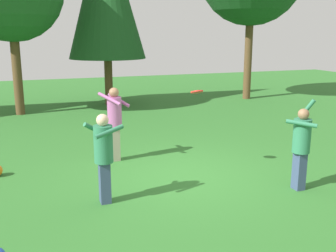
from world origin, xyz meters
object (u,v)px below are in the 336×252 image
object	(u,v)px
person_thrower	(301,142)
person_catcher	(115,117)
person_bystander	(104,151)
frisbee	(197,92)

from	to	relation	value
person_thrower	person_catcher	xyz separation A→B (m)	(-3.00, 3.04, 0.09)
person_catcher	person_thrower	bearing A→B (deg)	-0.13
person_thrower	person_bystander	size ratio (longest dim) A/B	1.09
person_catcher	person_bystander	world-z (taller)	person_catcher
person_catcher	frisbee	size ratio (longest dim) A/B	6.52
person_thrower	frisbee	bearing A→B (deg)	-0.00
person_thrower	person_bystander	xyz separation A→B (m)	(-3.73, 0.66, 0.01)
person_catcher	person_bystander	bearing A→B (deg)	-61.69
person_catcher	frisbee	bearing A→B (deg)	-0.00
person_bystander	person_catcher	bearing A→B (deg)	50.72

